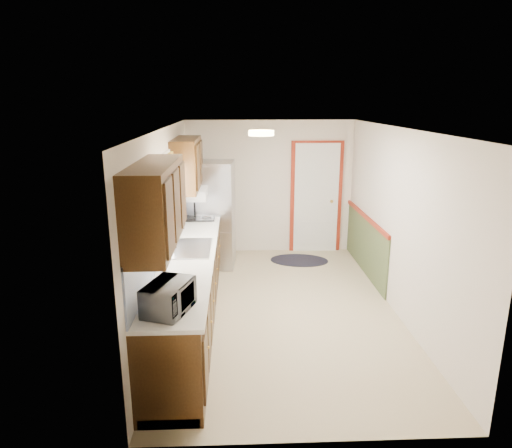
{
  "coord_description": "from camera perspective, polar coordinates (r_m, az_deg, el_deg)",
  "views": [
    {
      "loc": [
        -0.59,
        -5.64,
        2.74
      ],
      "look_at": [
        -0.35,
        0.17,
        1.15
      ],
      "focal_mm": 32.0,
      "sensor_mm": 36.0,
      "label": 1
    }
  ],
  "objects": [
    {
      "name": "ceiling_fixture",
      "position": [
        5.46,
        0.66,
        11.31
      ],
      "size": [
        0.3,
        0.3,
        0.06
      ],
      "primitive_type": "cylinder",
      "color": "#FFD88C",
      "rests_on": "room_shell"
    },
    {
      "name": "refrigerator",
      "position": [
        7.66,
        -5.56,
        1.21
      ],
      "size": [
        0.79,
        0.77,
        1.77
      ],
      "rotation": [
        0.0,
        0.0,
        -0.08
      ],
      "color": "#B7B7BC",
      "rests_on": "ground"
    },
    {
      "name": "microwave",
      "position": [
        4.08,
        -10.9,
        -8.62
      ],
      "size": [
        0.4,
        0.54,
        0.33
      ],
      "primitive_type": "imported",
      "rotation": [
        0.0,
        0.0,
        1.26
      ],
      "color": "white",
      "rests_on": "kitchen_run"
    },
    {
      "name": "kitchen_run",
      "position": [
        5.72,
        -8.76,
        -4.61
      ],
      "size": [
        0.63,
        4.0,
        2.2
      ],
      "color": "#351F0C",
      "rests_on": "ground"
    },
    {
      "name": "back_wall_trim",
      "position": [
        8.22,
        8.76,
        2.09
      ],
      "size": [
        1.12,
        2.3,
        2.08
      ],
      "color": "maroon",
      "rests_on": "ground"
    },
    {
      "name": "cooktop",
      "position": [
        7.29,
        -7.06,
        0.95
      ],
      "size": [
        0.49,
        0.59,
        0.02
      ],
      "primitive_type": "cube",
      "color": "black",
      "rests_on": "kitchen_run"
    },
    {
      "name": "rug",
      "position": [
        8.09,
        5.42,
        -4.53
      ],
      "size": [
        1.09,
        0.79,
        0.01
      ],
      "primitive_type": "ellipsoid",
      "rotation": [
        0.0,
        0.0,
        -0.15
      ],
      "color": "black",
      "rests_on": "ground"
    },
    {
      "name": "room_shell",
      "position": [
        5.87,
        3.45,
        0.07
      ],
      "size": [
        3.2,
        5.2,
        2.52
      ],
      "color": "tan",
      "rests_on": "ground"
    }
  ]
}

